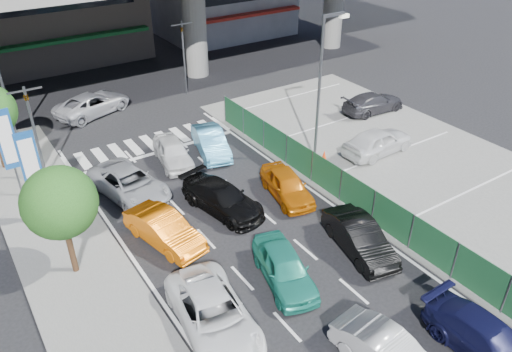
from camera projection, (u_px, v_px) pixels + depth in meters
ground at (275, 263)px, 20.62m from camera, size 120.00×120.00×0.00m
parking_lot at (418, 168)px, 27.23m from camera, size 12.00×28.00×0.06m
sidewalk_left at (76, 271)px, 20.14m from camera, size 4.00×30.00×0.12m
fence_run at (355, 195)px, 23.37m from camera, size 0.16×22.00×1.80m
traffic_light_left at (30, 111)px, 24.21m from camera, size 1.60×1.24×5.20m
traffic_light_right at (183, 40)px, 34.73m from camera, size 1.60×1.24×5.20m
street_lamp_right at (323, 78)px, 25.82m from camera, size 1.65×0.22×8.00m
signboard_near at (31, 167)px, 21.33m from camera, size 0.80×0.14×4.70m
signboard_far at (8, 142)px, 23.29m from camera, size 0.80×0.14×4.70m
tree_near at (60, 203)px, 18.41m from camera, size 2.80×2.80×4.80m
minivan_navy_back at (488, 341)px, 16.36m from camera, size 1.94×4.58×1.32m
sedan_white_mid_left at (214, 314)px, 17.32m from camera, size 2.92×5.22×1.38m
taxi_teal_mid at (284, 267)px, 19.38m from camera, size 2.61×4.33×1.38m
hatch_black_mid_right at (360, 238)px, 20.98m from camera, size 2.31×4.40×1.38m
taxi_orange_left at (164, 230)px, 21.46m from camera, size 2.38×4.41×1.38m
sedan_black_mid at (222, 198)px, 23.56m from camera, size 2.80×4.91×1.34m
taxi_orange_right at (287, 185)px, 24.55m from camera, size 2.36×4.19×1.35m
wagon_silver_front_left at (129, 183)px, 24.65m from camera, size 3.25×5.33×1.38m
sedan_white_front_mid at (173, 152)px, 27.47m from camera, size 2.26×4.20×1.36m
kei_truck_front_right at (211, 142)px, 28.46m from camera, size 2.48×4.42×1.38m
crossing_wagon_silver at (93, 104)px, 33.16m from camera, size 5.68×4.04×1.44m
parked_sedan_white at (378, 141)px, 28.28m from camera, size 4.54×1.99×1.52m
parked_sedan_dgrey at (373, 103)px, 33.36m from camera, size 4.58×2.07×1.30m
traffic_cone at (324, 157)px, 27.53m from camera, size 0.48×0.48×0.75m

